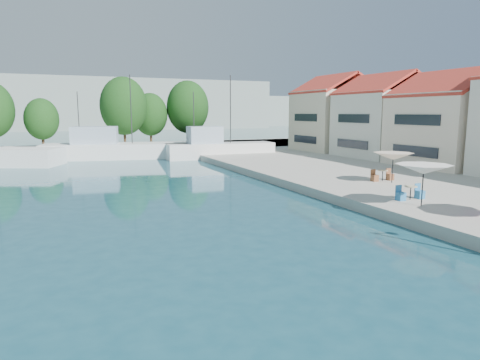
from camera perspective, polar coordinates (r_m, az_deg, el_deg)
name	(u,v)px	position (r m, az deg, el deg)	size (l,w,h in m)	color
quay_right	(462,174)	(40.26, 27.44, 0.67)	(32.00, 92.00, 0.60)	#ABA89A
quay_far	(66,151)	(62.44, -22.23, 3.62)	(90.00, 16.00, 0.60)	#ABA89A
hill_east	(183,111)	(181.94, -7.63, 9.10)	(140.00, 40.00, 12.00)	gray
building_04	(453,117)	(43.39, 26.52, 7.52)	(9.00, 8.80, 9.20)	#F6E0C5
building_05	(383,114)	(49.72, 18.58, 8.34)	(8.40, 8.80, 9.70)	silver
building_06	(335,112)	(56.77, 12.50, 8.86)	(9.00, 8.80, 10.20)	beige
trawler_03	(114,150)	(52.89, -16.45, 3.90)	(17.44, 7.65, 10.20)	white
trawler_04	(218,149)	(51.44, -2.98, 4.13)	(13.06, 4.01, 10.20)	silver
tree_05	(42,119)	(65.75, -24.94, 7.37)	(4.59, 4.59, 6.79)	#3F2B19
tree_06	(124,106)	(65.01, -15.26, 9.49)	(6.72, 6.72, 9.95)	#3F2B19
tree_07	(150,114)	(68.54, -11.87, 8.55)	(5.29, 5.29, 7.82)	#3F2B19
tree_08	(188,107)	(69.20, -6.98, 9.63)	(6.63, 6.63, 9.82)	#3F2B19
umbrella_white	(424,169)	(23.96, 23.29, 1.32)	(2.86, 2.86, 2.18)	black
umbrella_cream	(393,156)	(31.28, 19.75, 3.00)	(2.70, 2.70, 2.10)	black
cafe_table_02	(410,194)	(25.75, 21.77, -1.80)	(1.82, 0.70, 0.76)	black
cafe_table_03	(382,177)	(32.13, 18.46, 0.41)	(1.82, 0.70, 0.76)	black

